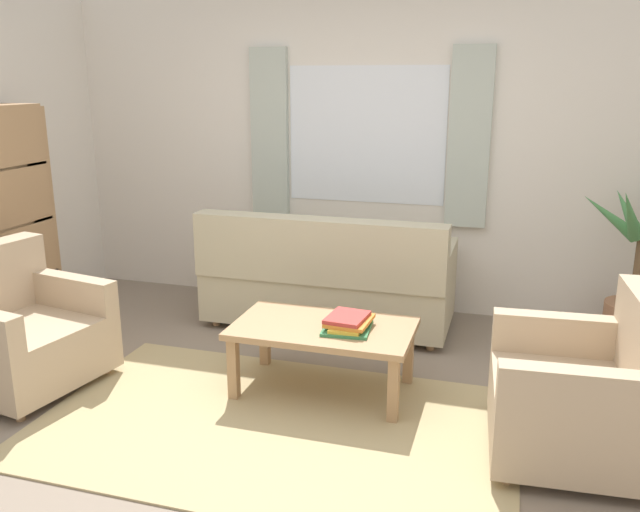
{
  "coord_description": "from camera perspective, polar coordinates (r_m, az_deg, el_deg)",
  "views": [
    {
      "loc": [
        1.21,
        -3.12,
        1.9
      ],
      "look_at": [
        0.06,
        0.7,
        0.82
      ],
      "focal_mm": 36.94,
      "sensor_mm": 36.0,
      "label": 1
    }
  ],
  "objects": [
    {
      "name": "potted_plant",
      "position": [
        5.15,
        25.72,
        -2.49
      ],
      "size": [
        0.94,
        1.04,
        1.29
      ],
      "color": "#9E6B4C",
      "rests_on": "ground_plane"
    },
    {
      "name": "window_with_curtains",
      "position": [
        5.45,
        3.97,
        10.37
      ],
      "size": [
        1.98,
        0.07,
        1.4
      ],
      "color": "white"
    },
    {
      "name": "armchair_right",
      "position": [
        3.66,
        22.1,
        -11.02
      ],
      "size": [
        0.88,
        0.89,
        0.88
      ],
      "rotation": [
        0.0,
        0.0,
        -1.5
      ],
      "color": "tan",
      "rests_on": "ground_plane"
    },
    {
      "name": "couch",
      "position": [
        5.13,
        0.6,
        -2.23
      ],
      "size": [
        1.9,
        0.82,
        0.92
      ],
      "rotation": [
        0.0,
        0.0,
        3.14
      ],
      "color": "#BCB293",
      "rests_on": "ground_plane"
    },
    {
      "name": "area_rug",
      "position": [
        3.85,
        -3.95,
        -14.42
      ],
      "size": [
        2.66,
        1.66,
        0.01
      ],
      "primitive_type": "cube",
      "color": "tan",
      "rests_on": "ground_plane"
    },
    {
      "name": "wall_back",
      "position": [
        5.55,
        4.13,
        8.89
      ],
      "size": [
        5.32,
        0.12,
        2.6
      ],
      "primitive_type": "cube",
      "color": "silver",
      "rests_on": "ground_plane"
    },
    {
      "name": "armchair_left",
      "position": [
        4.6,
        -24.73,
        -5.96
      ],
      "size": [
        0.95,
        0.97,
        0.88
      ],
      "rotation": [
        0.0,
        0.0,
        1.39
      ],
      "color": "tan",
      "rests_on": "ground_plane"
    },
    {
      "name": "coffee_table",
      "position": [
        4.06,
        0.28,
        -6.79
      ],
      "size": [
        1.1,
        0.64,
        0.44
      ],
      "color": "#A87F56",
      "rests_on": "ground_plane"
    },
    {
      "name": "book_stack_on_table",
      "position": [
        3.98,
        2.44,
        -5.77
      ],
      "size": [
        0.3,
        0.36,
        0.08
      ],
      "color": "#387F4C",
      "rests_on": "coffee_table"
    },
    {
      "name": "ground_plane",
      "position": [
        3.85,
        -3.95,
        -14.5
      ],
      "size": [
        6.24,
        6.24,
        0.0
      ],
      "primitive_type": "plane",
      "color": "gray"
    },
    {
      "name": "bookshelf",
      "position": [
        5.32,
        -25.71,
        1.68
      ],
      "size": [
        0.3,
        0.94,
        1.72
      ],
      "rotation": [
        0.0,
        0.0,
        -1.57
      ],
      "color": "#A87F56",
      "rests_on": "ground_plane"
    }
  ]
}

